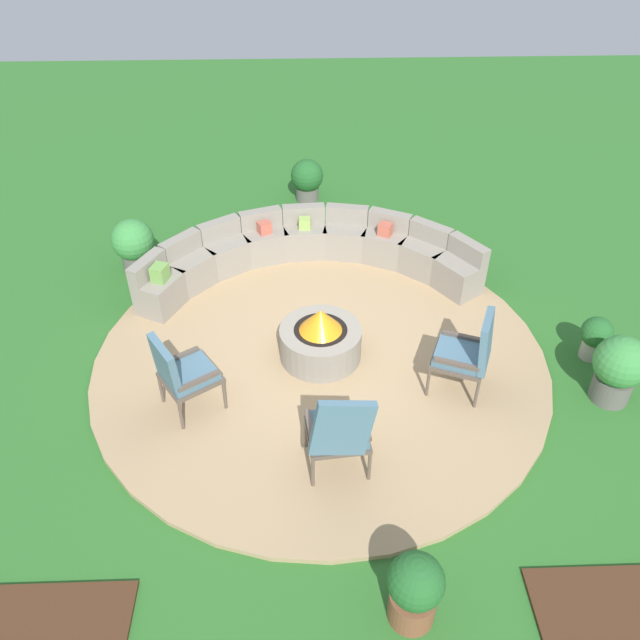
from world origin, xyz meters
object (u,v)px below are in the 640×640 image
(potted_plant_1, at_px, (133,244))
(potted_plant_4, at_px, (307,178))
(potted_plant_3, at_px, (619,367))
(curved_stone_bench, at_px, (307,253))
(lounge_chair_back_left, at_px, (469,352))
(lounge_chair_front_right, at_px, (339,431))
(potted_plant_0, at_px, (415,589))
(lounge_chair_front_left, at_px, (181,372))
(fire_pit, at_px, (321,339))
(potted_plant_2, at_px, (596,336))

(potted_plant_1, distance_m, potted_plant_4, 3.22)
(potted_plant_3, xyz_separation_m, potted_plant_4, (-3.30, 4.82, -0.08))
(curved_stone_bench, relative_size, lounge_chair_back_left, 4.46)
(curved_stone_bench, bearing_deg, lounge_chair_front_right, -85.94)
(potted_plant_0, xyz_separation_m, potted_plant_4, (-0.72, 7.24, -0.02))
(lounge_chair_front_left, height_order, lounge_chair_back_left, lounge_chair_back_left)
(potted_plant_0, distance_m, potted_plant_3, 3.54)
(lounge_chair_front_right, distance_m, potted_plant_3, 3.25)
(curved_stone_bench, height_order, lounge_chair_front_left, lounge_chair_front_left)
(fire_pit, relative_size, potted_plant_0, 1.28)
(curved_stone_bench, xyz_separation_m, potted_plant_4, (0.05, 2.25, 0.04))
(lounge_chair_front_right, height_order, lounge_chair_back_left, lounge_chair_front_right)
(fire_pit, relative_size, lounge_chair_front_left, 0.96)
(lounge_chair_front_right, bearing_deg, fire_pit, 87.69)
(lounge_chair_front_right, height_order, potted_plant_4, lounge_chair_front_right)
(lounge_chair_front_left, bearing_deg, lounge_chair_back_left, 59.99)
(curved_stone_bench, relative_size, lounge_chair_front_left, 4.60)
(lounge_chair_back_left, relative_size, potted_plant_3, 1.24)
(lounge_chair_front_left, xyz_separation_m, potted_plant_2, (4.74, 0.75, -0.27))
(potted_plant_4, bearing_deg, lounge_chair_front_left, -105.97)
(lounge_chair_front_right, distance_m, potted_plant_2, 3.55)
(lounge_chair_front_left, bearing_deg, curved_stone_bench, 118.89)
(potted_plant_2, relative_size, potted_plant_3, 0.68)
(lounge_chair_front_right, height_order, potted_plant_0, lounge_chair_front_right)
(potted_plant_0, xyz_separation_m, potted_plant_2, (2.62, 3.11, -0.08))
(lounge_chair_front_right, distance_m, potted_plant_0, 1.57)
(curved_stone_bench, bearing_deg, lounge_chair_front_left, -117.20)
(lounge_chair_front_left, xyz_separation_m, potted_plant_4, (1.40, 4.88, -0.21))
(lounge_chair_front_left, relative_size, potted_plant_4, 1.42)
(fire_pit, bearing_deg, lounge_chair_front_right, -86.03)
(lounge_chair_front_right, xyz_separation_m, potted_plant_1, (-2.67, 3.69, -0.18))
(curved_stone_bench, distance_m, lounge_chair_front_right, 3.53)
(lounge_chair_front_left, height_order, potted_plant_0, lounge_chair_front_left)
(lounge_chair_front_right, distance_m, lounge_chair_back_left, 1.83)
(potted_plant_4, bearing_deg, potted_plant_3, -55.58)
(curved_stone_bench, relative_size, potted_plant_4, 6.54)
(curved_stone_bench, height_order, lounge_chair_back_left, lounge_chair_back_left)
(curved_stone_bench, distance_m, potted_plant_2, 3.87)
(potted_plant_1, bearing_deg, lounge_chair_front_left, -69.16)
(potted_plant_3, relative_size, potted_plant_4, 1.18)
(lounge_chair_back_left, xyz_separation_m, potted_plant_0, (-0.95, -2.56, -0.20))
(potted_plant_3, bearing_deg, curved_stone_bench, 142.53)
(fire_pit, height_order, lounge_chair_front_left, lounge_chair_front_left)
(lounge_chair_front_left, height_order, lounge_chair_front_right, lounge_chair_front_right)
(potted_plant_0, bearing_deg, lounge_chair_front_left, 131.93)
(lounge_chair_front_left, distance_m, lounge_chair_front_right, 1.83)
(potted_plant_2, bearing_deg, potted_plant_1, 160.49)
(lounge_chair_front_right, bearing_deg, lounge_chair_back_left, 30.44)
(lounge_chair_front_left, bearing_deg, potted_plant_3, 56.83)
(potted_plant_0, bearing_deg, lounge_chair_front_right, 109.30)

